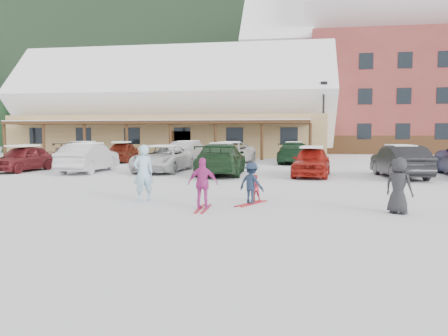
% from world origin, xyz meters
% --- Properties ---
extents(ground, '(160.00, 160.00, 0.00)m').
position_xyz_m(ground, '(0.00, 0.00, 0.00)').
color(ground, white).
rests_on(ground, ground).
extents(forested_hillside, '(300.00, 70.00, 38.00)m').
position_xyz_m(forested_hillside, '(0.00, 85.00, 19.00)').
color(forested_hillside, black).
rests_on(forested_hillside, ground).
extents(day_lodge, '(29.12, 12.50, 10.38)m').
position_xyz_m(day_lodge, '(-9.00, 27.96, 3.94)').
color(day_lodge, tan).
rests_on(day_lodge, ground).
extents(alpine_hotel, '(31.48, 14.01, 21.48)m').
position_xyz_m(alpine_hotel, '(14.27, 38.00, 8.63)').
color(alpine_hotel, maroon).
rests_on(alpine_hotel, ground).
extents(lamp_post, '(0.50, 0.25, 6.15)m').
position_xyz_m(lamp_post, '(4.70, 23.61, 3.48)').
color(lamp_post, black).
rests_on(lamp_post, ground).
extents(conifer_0, '(4.40, 4.40, 10.20)m').
position_xyz_m(conifer_0, '(-26.00, 30.00, 5.69)').
color(conifer_0, black).
rests_on(conifer_0, ground).
extents(conifer_2, '(5.28, 5.28, 12.24)m').
position_xyz_m(conifer_2, '(-30.00, 42.00, 6.83)').
color(conifer_2, black).
rests_on(conifer_2, ground).
extents(conifer_3, '(3.96, 3.96, 9.18)m').
position_xyz_m(conifer_3, '(6.00, 44.00, 5.12)').
color(conifer_3, black).
rests_on(conifer_3, ground).
extents(adult_skier, '(0.76, 0.70, 1.74)m').
position_xyz_m(adult_skier, '(-2.11, 0.37, 0.87)').
color(adult_skier, '#9DCCE2').
rests_on(adult_skier, ground).
extents(toddler_red, '(0.47, 0.42, 0.81)m').
position_xyz_m(toddler_red, '(1.26, 0.98, 0.40)').
color(toddler_red, '#CD364A').
rests_on(toddler_red, ground).
extents(child_navy, '(0.92, 0.76, 1.23)m').
position_xyz_m(child_navy, '(1.23, 0.33, 0.62)').
color(child_navy, '#18263C').
rests_on(child_navy, ground).
extents(skis_child_navy, '(0.80, 1.34, 0.03)m').
position_xyz_m(skis_child_navy, '(1.23, 0.33, 0.01)').
color(skis_child_navy, '#A6171F').
rests_on(skis_child_navy, ground).
extents(child_magenta, '(0.84, 0.37, 1.42)m').
position_xyz_m(child_magenta, '(0.00, -0.76, 0.71)').
color(child_magenta, '#BE328D').
rests_on(child_magenta, ground).
extents(skis_child_magenta, '(0.24, 1.41, 0.03)m').
position_xyz_m(skis_child_magenta, '(0.00, -0.76, 0.01)').
color(skis_child_magenta, '#A6171F').
rests_on(skis_child_magenta, ground).
extents(bystander_dark, '(0.85, 0.81, 1.47)m').
position_xyz_m(bystander_dark, '(5.15, -0.58, 0.73)').
color(bystander_dark, '#242426').
rests_on(bystander_dark, ground).
extents(parked_car_0, '(1.99, 4.23, 1.40)m').
position_xyz_m(parked_car_0, '(-12.06, 9.14, 0.70)').
color(parked_car_0, maroon).
rests_on(parked_car_0, ground).
extents(parked_car_1, '(1.78, 4.70, 1.53)m').
position_xyz_m(parked_car_1, '(-8.30, 9.23, 0.77)').
color(parked_car_1, silver).
rests_on(parked_car_1, ground).
extents(parked_car_2, '(2.51, 5.11, 1.40)m').
position_xyz_m(parked_car_2, '(-4.49, 10.09, 0.70)').
color(parked_car_2, silver).
rests_on(parked_car_2, ground).
extents(parked_car_3, '(2.51, 5.53, 1.57)m').
position_xyz_m(parked_car_3, '(-1.14, 9.03, 0.79)').
color(parked_car_3, '#1B391E').
rests_on(parked_car_3, ground).
extents(parked_car_4, '(2.12, 4.32, 1.42)m').
position_xyz_m(parked_car_4, '(3.27, 8.90, 0.71)').
color(parked_car_4, '#AA1F15').
rests_on(parked_car_4, ground).
extents(parked_car_5, '(2.00, 4.70, 1.51)m').
position_xyz_m(parked_car_5, '(7.31, 8.90, 0.75)').
color(parked_car_5, black).
rests_on(parked_car_5, ground).
extents(parked_car_7, '(2.54, 5.13, 1.43)m').
position_xyz_m(parked_car_7, '(-12.61, 17.12, 0.72)').
color(parked_car_7, '#7A695D').
rests_on(parked_car_7, ground).
extents(parked_car_8, '(2.17, 4.37, 1.43)m').
position_xyz_m(parked_car_8, '(-9.66, 16.96, 0.71)').
color(parked_car_8, maroon).
rests_on(parked_car_8, ground).
extents(parked_car_9, '(2.31, 4.74, 1.49)m').
position_xyz_m(parked_car_9, '(-4.91, 17.53, 0.75)').
color(parked_car_9, '#9D9DA1').
rests_on(parked_car_9, ground).
extents(parked_car_10, '(3.29, 5.62, 1.47)m').
position_xyz_m(parked_car_10, '(-1.81, 16.46, 0.73)').
color(parked_car_10, silver).
rests_on(parked_car_10, ground).
extents(parked_car_11, '(2.29, 5.12, 1.46)m').
position_xyz_m(parked_car_11, '(2.41, 17.58, 0.73)').
color(parked_car_11, '#193A21').
rests_on(parked_car_11, ground).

